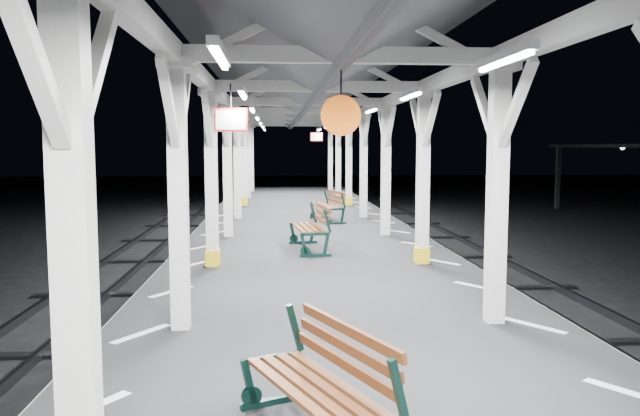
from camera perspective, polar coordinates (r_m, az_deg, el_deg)
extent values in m
plane|color=black|center=(10.28, 0.65, -12.89)|extent=(120.00, 120.00, 0.00)
cube|color=black|center=(10.13, 0.66, -10.21)|extent=(6.00, 50.00, 1.00)
cube|color=silver|center=(10.11, -13.44, -7.46)|extent=(1.00, 48.00, 0.01)
cube|color=silver|center=(10.49, 14.22, -6.99)|extent=(1.00, 48.00, 0.01)
cube|color=#2D2D33|center=(10.85, -24.04, -11.94)|extent=(0.08, 60.00, 0.16)
cube|color=black|center=(11.06, -26.77, -12.00)|extent=(2.20, 0.22, 0.06)
cube|color=#2D2D33|center=(11.50, 23.78, -10.94)|extent=(0.08, 60.00, 0.16)
cube|color=black|center=(11.77, 26.18, -10.91)|extent=(2.20, 0.22, 0.06)
cube|color=silver|center=(3.95, -21.57, -4.49)|extent=(0.22, 0.22, 3.20)
cube|color=silver|center=(4.45, -19.96, 11.52)|extent=(0.10, 0.99, 0.99)
cube|color=silver|center=(3.41, -25.12, 13.23)|extent=(0.10, 0.99, 0.99)
cube|color=silver|center=(7.83, -12.81, 0.61)|extent=(0.22, 0.22, 3.20)
cube|color=silver|center=(7.87, -13.08, 12.75)|extent=(0.40, 0.40, 0.12)
cube|color=silver|center=(8.36, -12.41, 8.82)|extent=(0.10, 0.99, 0.99)
cube|color=silver|center=(7.28, -13.67, 9.28)|extent=(0.10, 0.99, 0.99)
cube|color=silver|center=(11.79, -9.89, 2.32)|extent=(0.22, 0.22, 3.20)
cube|color=silver|center=(11.81, -10.03, 10.38)|extent=(0.40, 0.40, 0.12)
cube|color=gold|center=(11.96, -9.78, -4.49)|extent=(0.26, 0.26, 0.30)
cube|color=silver|center=(12.33, -9.73, 7.81)|extent=(0.10, 0.99, 0.99)
cube|color=silver|center=(11.24, -10.28, 8.02)|extent=(0.10, 0.99, 0.99)
cube|color=silver|center=(15.77, -8.44, 3.16)|extent=(0.22, 0.22, 3.20)
cube|color=silver|center=(15.79, -8.53, 9.19)|extent=(0.40, 0.40, 0.12)
cube|color=silver|center=(16.31, -8.36, 7.28)|extent=(0.10, 0.99, 0.99)
cube|color=silver|center=(15.22, -8.66, 7.40)|extent=(0.10, 0.99, 0.99)
cube|color=silver|center=(19.76, -7.57, 3.66)|extent=(0.22, 0.22, 3.20)
cube|color=silver|center=(19.77, -7.64, 8.48)|extent=(0.40, 0.40, 0.12)
cube|color=silver|center=(20.30, -7.52, 6.96)|extent=(0.10, 0.99, 0.99)
cube|color=silver|center=(19.21, -7.72, 7.04)|extent=(0.10, 0.99, 0.99)
cube|color=silver|center=(23.75, -7.00, 4.00)|extent=(0.22, 0.22, 3.20)
cube|color=silver|center=(23.76, -7.05, 8.00)|extent=(0.40, 0.40, 0.12)
cube|color=gold|center=(23.83, -6.96, 0.58)|extent=(0.26, 0.26, 0.30)
cube|color=silver|center=(24.30, -6.97, 6.75)|extent=(0.10, 0.99, 0.99)
cube|color=silver|center=(23.20, -7.10, 6.80)|extent=(0.10, 0.99, 0.99)
cube|color=silver|center=(27.75, -6.59, 4.23)|extent=(0.22, 0.22, 3.20)
cube|color=silver|center=(27.76, -6.63, 7.66)|extent=(0.40, 0.40, 0.12)
cube|color=silver|center=(28.29, -6.57, 6.59)|extent=(0.10, 0.99, 0.99)
cube|color=silver|center=(27.19, -6.66, 6.63)|extent=(0.10, 0.99, 0.99)
cube|color=silver|center=(31.74, -6.28, 4.41)|extent=(0.22, 0.22, 3.20)
cube|color=silver|center=(31.75, -6.31, 7.41)|extent=(0.40, 0.40, 0.12)
cube|color=silver|center=(32.29, -6.27, 6.47)|extent=(0.10, 0.99, 0.99)
cube|color=silver|center=(31.19, -6.34, 6.50)|extent=(0.10, 0.99, 0.99)
cube|color=silver|center=(8.24, 15.87, 0.78)|extent=(0.22, 0.22, 3.20)
cube|color=silver|center=(8.27, 16.19, 12.31)|extent=(0.40, 0.40, 0.12)
cube|color=silver|center=(8.74, 14.84, 8.62)|extent=(0.10, 0.99, 0.99)
cube|color=silver|center=(7.71, 17.52, 8.97)|extent=(0.10, 0.99, 0.99)
cube|color=silver|center=(12.06, 9.38, 2.40)|extent=(0.22, 0.22, 3.20)
cube|color=silver|center=(12.09, 9.51, 10.28)|extent=(0.40, 0.40, 0.12)
cube|color=gold|center=(12.23, 9.28, -4.26)|extent=(0.26, 0.26, 0.30)
cube|color=silver|center=(12.59, 8.88, 7.77)|extent=(0.10, 0.99, 0.99)
cube|color=silver|center=(11.52, 10.12, 7.96)|extent=(0.10, 0.99, 0.99)
cube|color=silver|center=(15.98, 6.04, 3.22)|extent=(0.22, 0.22, 3.20)
cube|color=silver|center=(15.99, 6.10, 9.17)|extent=(0.40, 0.40, 0.12)
cube|color=silver|center=(16.51, 5.74, 7.29)|extent=(0.10, 0.99, 0.99)
cube|color=silver|center=(15.43, 6.44, 7.40)|extent=(0.10, 0.99, 0.99)
cube|color=silver|center=(19.92, 4.01, 3.71)|extent=(0.22, 0.22, 3.20)
cube|color=silver|center=(19.94, 4.04, 8.49)|extent=(0.40, 0.40, 0.12)
cube|color=silver|center=(20.46, 3.81, 6.99)|extent=(0.10, 0.99, 0.99)
cube|color=silver|center=(19.37, 4.26, 7.06)|extent=(0.10, 0.99, 0.99)
cube|color=silver|center=(23.89, 2.65, 4.04)|extent=(0.22, 0.22, 3.20)
cube|color=silver|center=(23.90, 2.67, 8.02)|extent=(0.40, 0.40, 0.12)
cube|color=gold|center=(23.97, 2.64, 0.65)|extent=(0.26, 0.26, 0.30)
cube|color=silver|center=(24.43, 2.51, 6.78)|extent=(0.10, 0.99, 0.99)
cube|color=silver|center=(23.34, 2.83, 6.83)|extent=(0.10, 0.99, 0.99)
cube|color=silver|center=(27.86, 1.68, 4.27)|extent=(0.22, 0.22, 3.20)
cube|color=silver|center=(27.87, 1.69, 7.69)|extent=(0.40, 0.40, 0.12)
cube|color=silver|center=(28.41, 1.58, 6.62)|extent=(0.10, 0.99, 0.99)
cube|color=silver|center=(27.31, 1.81, 6.66)|extent=(0.10, 0.99, 0.99)
cube|color=silver|center=(31.84, 0.95, 4.45)|extent=(0.22, 0.22, 3.20)
cube|color=silver|center=(31.85, 0.96, 7.43)|extent=(0.40, 0.40, 0.12)
cube|color=silver|center=(32.39, 0.87, 6.50)|extent=(0.10, 0.99, 0.99)
cube|color=silver|center=(31.29, 1.05, 6.53)|extent=(0.10, 0.99, 0.99)
cube|color=silver|center=(9.85, -11.26, 12.02)|extent=(0.18, 48.00, 0.24)
cube|color=silver|center=(10.17, 12.23, 11.80)|extent=(0.18, 48.00, 0.24)
cube|color=silver|center=(7.83, 1.94, 13.80)|extent=(4.20, 0.14, 0.20)
cube|color=silver|center=(11.79, -0.15, 11.06)|extent=(4.20, 0.14, 0.20)
cube|color=silver|center=(15.77, -1.17, 9.69)|extent=(4.20, 0.14, 0.20)
cube|color=silver|center=(19.76, -1.77, 8.87)|extent=(4.20, 0.14, 0.20)
cube|color=silver|center=(23.75, -2.18, 8.33)|extent=(4.20, 0.14, 0.20)
cube|color=silver|center=(27.75, -2.46, 7.94)|extent=(4.20, 0.14, 0.20)
cube|color=silver|center=(31.74, -2.67, 7.65)|extent=(4.20, 0.14, 0.20)
cube|color=silver|center=(9.96, 0.69, 17.42)|extent=(0.16, 48.00, 0.20)
cube|color=#45484C|center=(9.86, -7.14, 15.24)|extent=(2.80, 49.00, 1.45)
cube|color=#45484C|center=(10.08, 8.34, 15.02)|extent=(2.80, 49.00, 1.45)
cube|color=silver|center=(5.79, -9.15, 13.83)|extent=(0.10, 1.35, 0.08)
cube|color=white|center=(5.79, -9.14, 13.34)|extent=(0.05, 1.25, 0.05)
cube|color=silver|center=(9.76, -7.08, 10.49)|extent=(0.10, 1.35, 0.08)
cube|color=white|center=(9.76, -7.07, 10.20)|extent=(0.05, 1.25, 0.05)
cube|color=silver|center=(13.75, -6.22, 9.08)|extent=(0.10, 1.35, 0.08)
cube|color=white|center=(13.74, -6.21, 8.88)|extent=(0.05, 1.25, 0.05)
cube|color=silver|center=(17.74, -5.75, 8.31)|extent=(0.10, 1.35, 0.08)
cube|color=white|center=(17.74, -5.74, 8.15)|extent=(0.05, 1.25, 0.05)
cube|color=silver|center=(21.73, -5.45, 7.82)|extent=(0.10, 1.35, 0.08)
cube|color=white|center=(21.73, -5.45, 7.69)|extent=(0.05, 1.25, 0.05)
cube|color=silver|center=(25.73, -5.25, 7.48)|extent=(0.10, 1.35, 0.08)
cube|color=white|center=(25.73, -5.24, 7.37)|extent=(0.05, 1.25, 0.05)
cube|color=silver|center=(29.73, -5.10, 7.23)|extent=(0.10, 1.35, 0.08)
cube|color=white|center=(29.73, -5.10, 7.14)|extent=(0.05, 1.25, 0.05)
cube|color=silver|center=(6.15, 16.49, 13.19)|extent=(0.10, 1.35, 0.08)
cube|color=white|center=(6.14, 16.47, 12.73)|extent=(0.05, 1.25, 0.05)
cube|color=silver|center=(9.97, 8.27, 10.37)|extent=(0.10, 1.35, 0.08)
cube|color=white|center=(9.97, 8.26, 10.09)|extent=(0.05, 1.25, 0.05)
cube|color=silver|center=(13.90, 4.69, 9.06)|extent=(0.10, 1.35, 0.08)
cube|color=white|center=(13.90, 4.69, 8.86)|extent=(0.05, 1.25, 0.05)
cube|color=silver|center=(17.86, 2.71, 8.31)|extent=(0.10, 1.35, 0.08)
cube|color=white|center=(17.86, 2.71, 8.15)|extent=(0.05, 1.25, 0.05)
cube|color=silver|center=(21.83, 1.45, 7.83)|extent=(0.10, 1.35, 0.08)
cube|color=white|center=(21.83, 1.45, 7.70)|extent=(0.05, 1.25, 0.05)
cube|color=silver|center=(25.81, 0.58, 7.50)|extent=(0.10, 1.35, 0.08)
cube|color=white|center=(25.81, 0.58, 7.39)|extent=(0.05, 1.25, 0.05)
cube|color=silver|center=(29.80, -0.05, 7.25)|extent=(0.10, 1.35, 0.08)
cube|color=white|center=(29.80, -0.05, 7.15)|extent=(0.05, 1.25, 0.05)
cylinder|color=black|center=(7.79, 1.94, 11.40)|extent=(0.02, 0.02, 0.30)
cylinder|color=#EA5A0D|center=(7.76, 1.93, 8.46)|extent=(0.50, 0.04, 0.50)
cylinder|color=black|center=(9.50, -8.18, 10.13)|extent=(0.02, 0.02, 0.36)
cube|color=red|center=(9.48, -8.15, 7.99)|extent=(0.50, 0.03, 0.35)
cube|color=white|center=(9.48, -8.15, 7.99)|extent=(0.44, 0.05, 0.29)
cylinder|color=black|center=(25.74, -0.32, 7.32)|extent=(0.02, 0.02, 0.36)
cube|color=red|center=(25.74, -0.32, 6.53)|extent=(0.50, 0.03, 0.35)
cube|color=white|center=(25.74, -0.32, 6.53)|extent=(0.44, 0.05, 0.29)
cube|color=black|center=(35.04, 20.92, 2.63)|extent=(0.20, 0.20, 3.30)
sphere|color=silver|center=(29.67, 25.93, 4.99)|extent=(0.20, 0.20, 0.20)
sphere|color=silver|center=(35.00, 21.01, 5.20)|extent=(0.20, 0.20, 0.20)
cube|color=black|center=(4.33, 7.17, -16.13)|extent=(0.17, 0.11, 0.44)
cube|color=black|center=(5.76, -4.34, -17.23)|extent=(0.57, 0.29, 0.06)
cube|color=black|center=(5.61, -6.49, -15.70)|extent=(0.16, 0.11, 0.46)
cube|color=black|center=(5.76, -2.47, -15.08)|extent=(0.15, 0.10, 0.46)
cube|color=black|center=(5.63, -2.31, -10.87)|extent=(0.17, 0.11, 0.44)
cube|color=brown|center=(4.86, -2.74, -16.38)|extent=(0.69, 1.42, 0.03)
cube|color=brown|center=(4.91, -1.31, -16.13)|extent=(0.69, 1.42, 0.03)
cube|color=brown|center=(4.96, 0.08, -15.88)|extent=(0.69, 1.42, 0.03)
cube|color=brown|center=(5.02, 1.44, -15.62)|extent=(0.69, 1.42, 0.03)
cube|color=brown|center=(5.00, 2.16, -13.99)|extent=(0.65, 1.41, 0.09)
cube|color=brown|center=(4.97, 2.37, -12.54)|extent=(0.65, 1.41, 0.09)
cube|color=brown|center=(4.94, 2.58, -11.08)|extent=(0.65, 1.41, 0.09)
cube|color=black|center=(12.87, -0.41, -4.35)|extent=(0.67, 0.13, 0.07)
cube|color=black|center=(12.80, -1.48, -3.41)|extent=(0.18, 0.07, 0.51)
cube|color=black|center=(12.87, 0.56, -3.35)|extent=(0.16, 0.07, 0.51)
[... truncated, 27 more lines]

